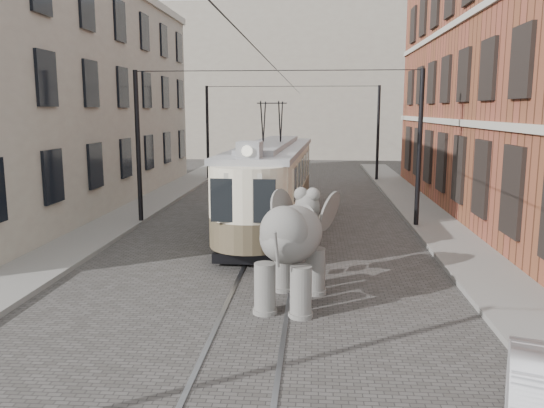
{
  "coord_description": "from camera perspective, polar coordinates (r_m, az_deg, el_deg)",
  "views": [
    {
      "loc": [
        1.3,
        -15.07,
        4.49
      ],
      "look_at": [
        0.21,
        -1.13,
        2.1
      ],
      "focal_mm": 36.37,
      "sensor_mm": 36.0,
      "label": 1
    }
  ],
  "objects": [
    {
      "name": "ground",
      "position": [
        15.78,
        -0.43,
        -6.83
      ],
      "size": [
        120.0,
        120.0,
        0.0
      ],
      "primitive_type": "plane",
      "color": "#464340"
    },
    {
      "name": "tram_rails",
      "position": [
        15.78,
        -0.43,
        -6.79
      ],
      "size": [
        1.54,
        80.0,
        0.02
      ],
      "primitive_type": null,
      "color": "slate",
      "rests_on": "ground"
    },
    {
      "name": "sidewalk_right",
      "position": [
        16.39,
        21.1,
        -6.59
      ],
      "size": [
        2.0,
        60.0,
        0.15
      ],
      "primitive_type": "cube",
      "color": "slate",
      "rests_on": "ground"
    },
    {
      "name": "sidewalk_left",
      "position": [
        17.54,
        -22.21,
        -5.62
      ],
      "size": [
        2.0,
        60.0,
        0.15
      ],
      "primitive_type": "cube",
      "color": "slate",
      "rests_on": "ground"
    },
    {
      "name": "stucco_building",
      "position": [
        27.93,
        -21.99,
        10.06
      ],
      "size": [
        7.0,
        24.0,
        10.0
      ],
      "primitive_type": "cube",
      "color": "gray",
      "rests_on": "ground"
    },
    {
      "name": "distant_block",
      "position": [
        55.14,
        3.21,
        12.3
      ],
      "size": [
        28.0,
        10.0,
        14.0
      ],
      "primitive_type": "cube",
      "color": "gray",
      "rests_on": "ground"
    },
    {
      "name": "catenary",
      "position": [
        20.18,
        0.21,
        5.47
      ],
      "size": [
        11.0,
        30.2,
        6.0
      ],
      "primitive_type": null,
      "color": "black",
      "rests_on": "ground"
    },
    {
      "name": "tram",
      "position": [
        21.39,
        -0.02,
        4.09
      ],
      "size": [
        2.98,
        12.18,
        4.8
      ],
      "primitive_type": null,
      "rotation": [
        0.0,
        0.0,
        -0.04
      ],
      "color": "beige",
      "rests_on": "ground"
    },
    {
      "name": "elephant",
      "position": [
        12.83,
        2.05,
        -4.79
      ],
      "size": [
        3.09,
        4.56,
        2.56
      ],
      "primitive_type": null,
      "rotation": [
        0.0,
        0.0,
        -0.2
      ],
      "color": "slate",
      "rests_on": "ground"
    }
  ]
}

